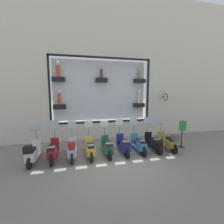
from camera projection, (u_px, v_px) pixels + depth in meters
ground_plane at (116, 161)px, 6.64m from camera, size 120.00×120.00×0.00m
building_facade at (102, 65)px, 9.52m from camera, size 1.17×36.00×9.29m
scooter_olive_0 at (168, 141)px, 7.88m from camera, size 1.80×0.61×1.64m
scooter_black_1 at (154, 143)px, 7.76m from camera, size 1.81×0.61×1.65m
scooter_teal_2 at (139, 144)px, 7.57m from camera, size 1.80×0.60×1.67m
scooter_navy_3 at (124, 145)px, 7.39m from camera, size 1.81×0.60×1.63m
scooter_green_4 at (107, 147)px, 7.20m from camera, size 1.80×0.60×1.57m
scooter_yellow_5 at (90, 148)px, 7.01m from camera, size 1.79×0.60×1.61m
scooter_silver_6 at (72, 149)px, 6.76m from camera, size 1.80×0.61×1.64m
scooter_red_7 at (53, 151)px, 6.64m from camera, size 1.81×0.61×1.70m
scooter_white_8 at (32, 153)px, 6.38m from camera, size 1.79×0.61×1.56m
shop_sign_post at (182, 133)px, 8.27m from camera, size 0.36×0.45×1.53m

